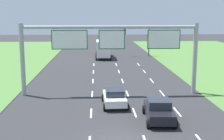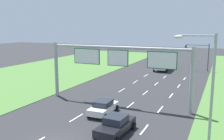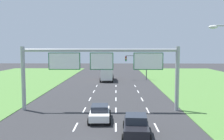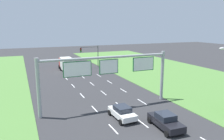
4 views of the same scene
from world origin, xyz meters
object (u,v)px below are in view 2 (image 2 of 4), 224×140
at_px(car_lead_silver, 103,107).
at_px(street_lamp, 206,88).
at_px(car_near_red, 116,125).
at_px(traffic_light_mast, 199,52).
at_px(sign_gantry, 117,62).
at_px(box_truck, 164,62).

xyz_separation_m(car_lead_silver, street_lamp, (10.04, -5.58, 4.32)).
height_order(car_near_red, traffic_light_mast, traffic_light_mast).
bearing_deg(car_lead_silver, sign_gantry, 89.76).
bearing_deg(car_lead_silver, traffic_light_mast, 77.19).
bearing_deg(car_lead_silver, car_near_red, -53.42).
relative_size(car_near_red, traffic_light_mast, 0.81).
height_order(car_near_red, street_lamp, street_lamp).
xyz_separation_m(car_near_red, street_lamp, (6.94, -1.63, 4.29)).
height_order(sign_gantry, traffic_light_mast, sign_gantry).
relative_size(box_truck, traffic_light_mast, 1.39).
height_order(box_truck, street_lamp, street_lamp).
xyz_separation_m(car_lead_silver, box_truck, (-0.37, 29.48, 0.95)).
distance_m(car_near_red, sign_gantry, 9.42).
bearing_deg(sign_gantry, car_lead_silver, -88.69).
bearing_deg(street_lamp, traffic_light_mast, 95.86).
relative_size(box_truck, street_lamp, 0.91).
bearing_deg(traffic_light_mast, car_near_red, -95.10).
relative_size(box_truck, sign_gantry, 0.45).
bearing_deg(car_near_red, box_truck, 99.16).
bearing_deg(sign_gantry, box_truck, 90.63).
height_order(traffic_light_mast, street_lamp, street_lamp).
bearing_deg(sign_gantry, car_near_red, -67.89).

